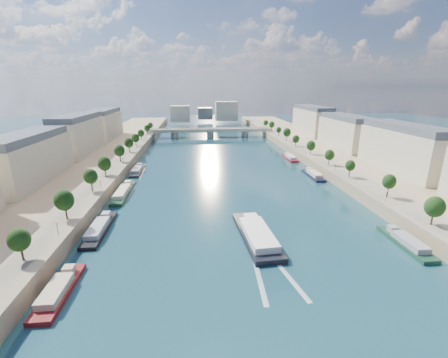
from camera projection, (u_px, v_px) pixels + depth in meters
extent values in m
plane|color=#0C2636|center=(224.00, 175.00, 155.08)|extent=(700.00, 700.00, 0.00)
cube|color=#9E8460|center=(79.00, 175.00, 147.49)|extent=(44.00, 520.00, 5.00)
cube|color=#9E8460|center=(356.00, 167.00, 161.19)|extent=(44.00, 520.00, 5.00)
cube|color=gray|center=(109.00, 169.00, 148.17)|extent=(14.00, 520.00, 0.10)
cube|color=gray|center=(330.00, 163.00, 159.01)|extent=(14.00, 520.00, 0.10)
cylinder|color=#382B1E|center=(24.00, 253.00, 69.86)|extent=(0.50, 0.50, 3.82)
ellipsoid|color=black|center=(21.00, 239.00, 68.80)|extent=(4.80, 4.80, 5.52)
cylinder|color=#382B1E|center=(66.00, 212.00, 92.67)|extent=(0.50, 0.50, 3.82)
ellipsoid|color=black|center=(64.00, 201.00, 91.61)|extent=(4.80, 4.80, 5.52)
cylinder|color=#382B1E|center=(91.00, 187.00, 115.49)|extent=(0.50, 0.50, 3.82)
ellipsoid|color=black|center=(90.00, 178.00, 114.43)|extent=(4.80, 4.80, 5.52)
cylinder|color=#382B1E|center=(108.00, 171.00, 138.30)|extent=(0.50, 0.50, 3.82)
ellipsoid|color=black|center=(107.00, 163.00, 137.24)|extent=(4.80, 4.80, 5.52)
cylinder|color=#382B1E|center=(120.00, 159.00, 161.12)|extent=(0.50, 0.50, 3.82)
ellipsoid|color=black|center=(119.00, 152.00, 160.05)|extent=(4.80, 4.80, 5.52)
cylinder|color=#382B1E|center=(129.00, 150.00, 183.93)|extent=(0.50, 0.50, 3.82)
ellipsoid|color=black|center=(128.00, 144.00, 182.87)|extent=(4.80, 4.80, 5.52)
cylinder|color=#382B1E|center=(136.00, 143.00, 206.74)|extent=(0.50, 0.50, 3.82)
ellipsoid|color=black|center=(135.00, 138.00, 205.68)|extent=(4.80, 4.80, 5.52)
cylinder|color=#382B1E|center=(141.00, 137.00, 229.56)|extent=(0.50, 0.50, 3.82)
ellipsoid|color=black|center=(141.00, 133.00, 228.50)|extent=(4.80, 4.80, 5.52)
cylinder|color=#382B1E|center=(146.00, 133.00, 252.37)|extent=(0.50, 0.50, 3.82)
ellipsoid|color=black|center=(146.00, 128.00, 251.31)|extent=(4.80, 4.80, 5.52)
cylinder|color=#382B1E|center=(150.00, 129.00, 275.19)|extent=(0.50, 0.50, 3.82)
ellipsoid|color=black|center=(150.00, 125.00, 274.12)|extent=(4.80, 4.80, 5.52)
cylinder|color=#382B1E|center=(434.00, 219.00, 87.93)|extent=(0.50, 0.50, 3.82)
ellipsoid|color=black|center=(437.00, 207.00, 86.87)|extent=(4.80, 4.80, 5.52)
cylinder|color=#382B1E|center=(385.00, 192.00, 110.74)|extent=(0.50, 0.50, 3.82)
ellipsoid|color=black|center=(386.00, 182.00, 109.68)|extent=(4.80, 4.80, 5.52)
cylinder|color=#382B1E|center=(352.00, 174.00, 133.56)|extent=(0.50, 0.50, 3.82)
ellipsoid|color=black|center=(353.00, 166.00, 132.49)|extent=(4.80, 4.80, 5.52)
cylinder|color=#382B1E|center=(329.00, 161.00, 156.37)|extent=(0.50, 0.50, 3.82)
ellipsoid|color=black|center=(329.00, 154.00, 155.31)|extent=(4.80, 4.80, 5.52)
cylinder|color=#382B1E|center=(311.00, 151.00, 179.18)|extent=(0.50, 0.50, 3.82)
ellipsoid|color=black|center=(312.00, 146.00, 178.12)|extent=(4.80, 4.80, 5.52)
cylinder|color=#382B1E|center=(298.00, 144.00, 202.00)|extent=(0.50, 0.50, 3.82)
ellipsoid|color=black|center=(298.00, 139.00, 200.94)|extent=(4.80, 4.80, 5.52)
cylinder|color=#382B1E|center=(287.00, 138.00, 224.81)|extent=(0.50, 0.50, 3.82)
ellipsoid|color=black|center=(288.00, 134.00, 223.75)|extent=(4.80, 4.80, 5.52)
cylinder|color=#382B1E|center=(279.00, 134.00, 247.63)|extent=(0.50, 0.50, 3.82)
ellipsoid|color=black|center=(279.00, 129.00, 246.56)|extent=(4.80, 4.80, 5.52)
cylinder|color=#382B1E|center=(271.00, 130.00, 270.44)|extent=(0.50, 0.50, 3.82)
ellipsoid|color=black|center=(271.00, 126.00, 269.38)|extent=(4.80, 4.80, 5.52)
cylinder|color=#382B1E|center=(265.00, 126.00, 293.25)|extent=(0.50, 0.50, 3.82)
ellipsoid|color=black|center=(265.00, 123.00, 292.19)|extent=(4.80, 4.80, 5.52)
cylinder|color=black|center=(57.00, 229.00, 81.48)|extent=(0.14, 0.14, 4.00)
sphere|color=#FFE5B2|center=(56.00, 222.00, 80.86)|extent=(0.36, 0.36, 0.36)
cylinder|color=black|center=(100.00, 184.00, 119.50)|extent=(0.14, 0.14, 4.00)
sphere|color=#FFE5B2|center=(100.00, 179.00, 118.88)|extent=(0.36, 0.36, 0.36)
cylinder|color=black|center=(123.00, 160.00, 157.53)|extent=(0.14, 0.14, 4.00)
sphere|color=#FFE5B2|center=(122.00, 156.00, 156.90)|extent=(0.36, 0.36, 0.36)
cylinder|color=black|center=(136.00, 146.00, 195.55)|extent=(0.14, 0.14, 4.00)
sphere|color=#FFE5B2|center=(136.00, 143.00, 194.93)|extent=(0.36, 0.36, 0.36)
cylinder|color=black|center=(146.00, 136.00, 233.57)|extent=(0.14, 0.14, 4.00)
sphere|color=#FFE5B2|center=(145.00, 134.00, 232.95)|extent=(0.36, 0.36, 0.36)
cylinder|color=black|center=(387.00, 196.00, 105.73)|extent=(0.14, 0.14, 4.00)
sphere|color=#FFE5B2|center=(388.00, 191.00, 105.10)|extent=(0.36, 0.36, 0.36)
cylinder|color=black|center=(335.00, 167.00, 143.75)|extent=(0.14, 0.14, 4.00)
sphere|color=#FFE5B2|center=(336.00, 163.00, 143.13)|extent=(0.36, 0.36, 0.36)
cylinder|color=black|center=(305.00, 150.00, 181.77)|extent=(0.14, 0.14, 4.00)
sphere|color=#FFE5B2|center=(306.00, 147.00, 181.15)|extent=(0.36, 0.36, 0.36)
cylinder|color=black|center=(286.00, 139.00, 219.80)|extent=(0.14, 0.14, 4.00)
sphere|color=#FFE5B2|center=(286.00, 137.00, 219.17)|extent=(0.36, 0.36, 0.36)
cylinder|color=black|center=(272.00, 132.00, 257.82)|extent=(0.14, 0.14, 4.00)
sphere|color=#FFE5B2|center=(272.00, 129.00, 257.20)|extent=(0.36, 0.36, 0.36)
cube|color=beige|center=(28.00, 159.00, 126.40)|extent=(16.00, 52.00, 20.00)
cube|color=#474C54|center=(22.00, 131.00, 122.98)|extent=(14.72, 50.44, 3.20)
cube|color=beige|center=(78.00, 137.00, 181.54)|extent=(16.00, 52.00, 20.00)
cube|color=#474C54|center=(75.00, 117.00, 178.11)|extent=(14.72, 50.44, 3.20)
cube|color=beige|center=(105.00, 125.00, 236.67)|extent=(16.00, 52.00, 20.00)
cube|color=#474C54|center=(103.00, 110.00, 233.24)|extent=(14.72, 50.44, 3.20)
cube|color=beige|center=(404.00, 150.00, 142.57)|extent=(16.00, 52.00, 20.00)
cube|color=#474C54|center=(409.00, 126.00, 139.15)|extent=(14.72, 50.44, 3.20)
cube|color=beige|center=(345.00, 133.00, 197.71)|extent=(16.00, 52.00, 20.00)
cube|color=#474C54|center=(347.00, 115.00, 194.28)|extent=(14.72, 50.44, 3.20)
cube|color=beige|center=(312.00, 123.00, 252.84)|extent=(16.00, 52.00, 20.00)
cube|color=#474C54|center=(313.00, 109.00, 249.41)|extent=(14.72, 50.44, 3.20)
cube|color=beige|center=(180.00, 114.00, 347.71)|extent=(22.00, 18.00, 18.00)
cube|color=beige|center=(226.00, 111.00, 361.86)|extent=(26.00, 20.00, 22.00)
cube|color=#474C54|center=(205.00, 113.00, 374.92)|extent=(18.00, 16.00, 14.00)
cube|color=#C1B79E|center=(210.00, 130.00, 270.64)|extent=(112.00, 11.00, 2.20)
cube|color=#C1B79E|center=(211.00, 129.00, 265.44)|extent=(112.00, 0.80, 0.90)
cube|color=#C1B79E|center=(210.00, 128.00, 274.95)|extent=(112.00, 0.80, 0.90)
cylinder|color=#C1B79E|center=(175.00, 135.00, 268.69)|extent=(6.40, 6.40, 5.00)
cylinder|color=#C1B79E|center=(210.00, 134.00, 271.73)|extent=(6.40, 6.40, 5.00)
cylinder|color=#C1B79E|center=(245.00, 134.00, 274.77)|extent=(6.40, 6.40, 5.00)
cube|color=#C1B79E|center=(152.00, 135.00, 266.78)|extent=(6.00, 12.00, 5.00)
cube|color=#C1B79E|center=(266.00, 134.00, 276.68)|extent=(6.00, 12.00, 5.00)
cube|color=black|center=(256.00, 236.00, 91.19)|extent=(10.80, 31.23, 2.19)
cube|color=white|center=(258.00, 234.00, 88.24)|extent=(8.51, 20.40, 1.97)
cube|color=white|center=(251.00, 217.00, 99.36)|extent=(4.62, 3.97, 1.80)
cube|color=silver|center=(257.00, 271.00, 74.87)|extent=(2.64, 26.03, 0.04)
cube|color=silver|center=(282.00, 269.00, 75.48)|extent=(6.06, 25.76, 0.04)
cube|color=maroon|center=(60.00, 292.00, 66.56)|extent=(5.00, 19.88, 1.80)
cube|color=#C1AF91|center=(55.00, 290.00, 64.55)|extent=(4.10, 10.94, 1.60)
cube|color=#C1AF91|center=(69.00, 270.00, 71.70)|extent=(2.50, 2.39, 1.80)
cube|color=black|center=(100.00, 230.00, 95.63)|extent=(5.00, 25.42, 1.80)
cube|color=#A5AAB1|center=(97.00, 228.00, 93.20)|extent=(4.10, 13.98, 1.60)
cube|color=#A5AAB1|center=(106.00, 215.00, 102.35)|extent=(2.50, 3.05, 1.80)
cube|color=#1A4327|center=(124.00, 193.00, 128.58)|extent=(5.00, 30.26, 1.80)
cube|color=#F5E2C2|center=(122.00, 191.00, 125.77)|extent=(4.10, 16.64, 1.60)
cube|color=#F5E2C2|center=(128.00, 183.00, 136.68)|extent=(2.50, 3.63, 1.80)
cube|color=#2B2A2D|center=(138.00, 171.00, 161.37)|extent=(5.00, 23.28, 1.80)
cube|color=gray|center=(137.00, 169.00, 159.10)|extent=(4.10, 12.80, 1.60)
cube|color=gray|center=(140.00, 165.00, 167.47)|extent=(2.50, 2.79, 1.80)
cube|color=#193F2C|center=(405.00, 244.00, 86.85)|extent=(5.00, 20.77, 1.80)
cube|color=#94949C|center=(410.00, 242.00, 84.77)|extent=(4.10, 11.42, 1.60)
cube|color=#94949C|center=(393.00, 229.00, 92.24)|extent=(2.50, 2.49, 1.80)
cube|color=#191835|center=(313.00, 176.00, 153.12)|extent=(5.00, 20.85, 1.80)
cube|color=beige|center=(315.00, 174.00, 151.03)|extent=(4.10, 11.47, 1.60)
cube|color=beige|center=(309.00, 169.00, 158.53)|extent=(2.50, 2.50, 1.80)
cube|color=maroon|center=(290.00, 159.00, 190.16)|extent=(5.00, 20.72, 1.80)
cube|color=silver|center=(291.00, 157.00, 188.08)|extent=(4.10, 11.39, 1.60)
cube|color=silver|center=(287.00, 154.00, 195.54)|extent=(2.50, 2.49, 1.80)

